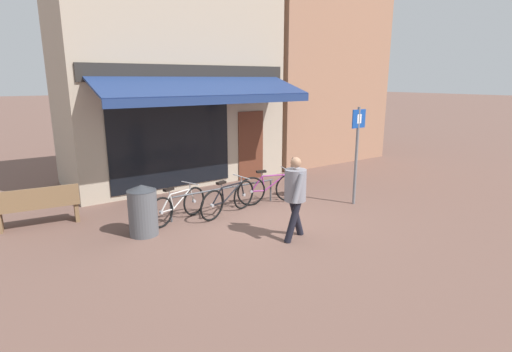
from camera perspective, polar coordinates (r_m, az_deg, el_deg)
ground_plane at (r=8.97m, az=0.16°, el=-6.17°), size 160.00×160.00×0.00m
shop_front at (r=12.57m, az=-12.08°, el=12.95°), size 6.28×4.54×5.91m
neighbour_building at (r=16.22m, az=7.01°, el=14.20°), size 5.03×4.00×6.44m
bike_rack_rail at (r=9.44m, az=-4.49°, el=-2.25°), size 2.83×0.04×0.57m
bicycle_silver at (r=8.90m, az=-11.07°, el=-4.14°), size 1.57×0.68×0.80m
bicycle_black at (r=9.16m, az=-3.95°, el=-3.26°), size 1.74×0.63×0.86m
bicycle_purple at (r=9.96m, az=2.04°, el=-1.77°), size 1.73×0.62×0.88m
pedestrian_adult at (r=7.66m, az=5.62°, el=-1.98°), size 0.62×0.64×1.64m
litter_bin at (r=8.25m, az=-15.87°, el=-4.69°), size 0.58×0.58×1.04m
parking_sign at (r=10.01m, az=14.23°, el=4.22°), size 0.44×0.07×2.41m
park_bench at (r=9.56m, az=-28.67°, el=-3.72°), size 1.64×0.62×0.87m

